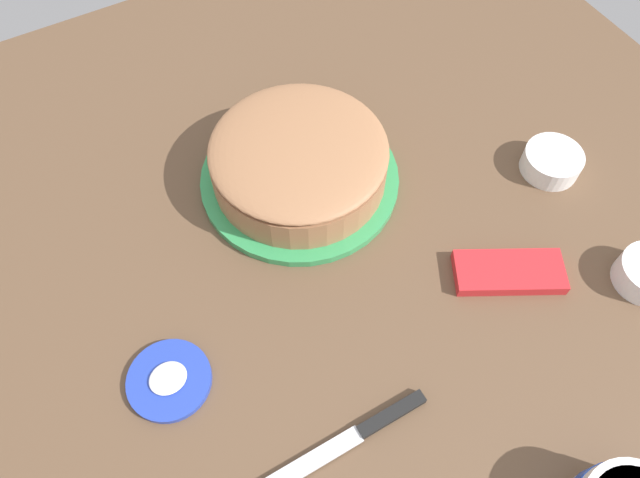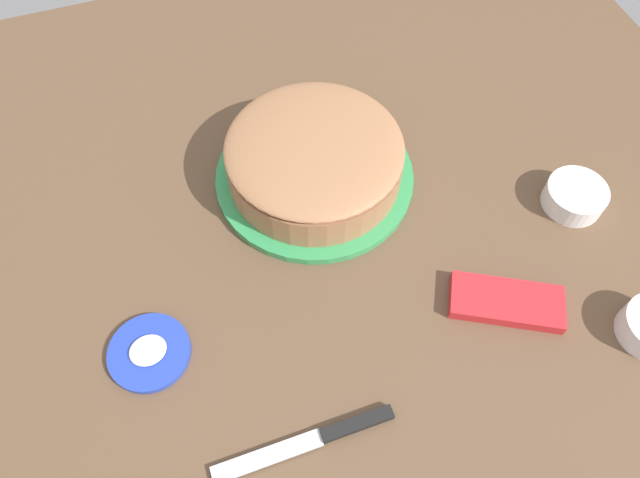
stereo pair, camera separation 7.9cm
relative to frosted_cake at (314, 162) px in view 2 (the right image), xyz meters
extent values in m
plane|color=brown|center=(0.05, 0.20, -0.04)|extent=(1.54, 1.54, 0.00)
cylinder|color=#339351|center=(0.00, 0.00, -0.04)|extent=(0.32, 0.32, 0.01)
cylinder|color=pink|center=(0.00, 0.00, -0.01)|extent=(0.25, 0.25, 0.05)
cylinder|color=#9E6B47|center=(0.00, 0.00, 0.00)|extent=(0.27, 0.27, 0.06)
ellipsoid|color=#9E6B47|center=(0.00, 0.00, 0.03)|extent=(0.27, 0.27, 0.03)
cylinder|color=#233DAD|center=(0.31, 0.21, -0.04)|extent=(0.11, 0.11, 0.01)
ellipsoid|color=white|center=(0.31, 0.21, -0.03)|extent=(0.05, 0.04, 0.01)
cube|color=silver|center=(0.19, 0.39, -0.04)|extent=(0.14, 0.02, 0.00)
cube|color=black|center=(0.07, 0.39, -0.04)|extent=(0.10, 0.02, 0.01)
cylinder|color=white|center=(-0.37, 0.18, -0.03)|extent=(0.09, 0.09, 0.04)
cylinder|color=#B251C6|center=(-0.37, 0.18, -0.03)|extent=(0.08, 0.08, 0.01)
ellipsoid|color=#B251C6|center=(-0.37, 0.18, -0.02)|extent=(0.07, 0.07, 0.02)
cube|color=red|center=(-0.18, 0.30, -0.04)|extent=(0.17, 0.13, 0.02)
camera|label=1|loc=(0.25, 0.52, 0.72)|focal=33.09mm
camera|label=2|loc=(0.18, 0.55, 0.72)|focal=33.09mm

